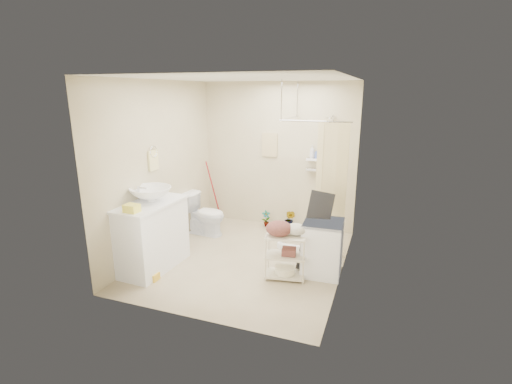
% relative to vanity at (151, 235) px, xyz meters
% --- Properties ---
extents(floor, '(3.20, 3.20, 0.00)m').
position_rel_vanity_xyz_m(floor, '(1.16, 0.69, -0.48)').
color(floor, '#B9AB8B').
rests_on(floor, ground).
extents(ceiling, '(2.80, 3.20, 0.04)m').
position_rel_vanity_xyz_m(ceiling, '(1.16, 0.69, 2.12)').
color(ceiling, silver).
rests_on(ceiling, ground).
extents(wall_back, '(2.80, 0.04, 2.60)m').
position_rel_vanity_xyz_m(wall_back, '(1.16, 2.29, 0.82)').
color(wall_back, beige).
rests_on(wall_back, ground).
extents(wall_front, '(2.80, 0.04, 2.60)m').
position_rel_vanity_xyz_m(wall_front, '(1.16, -0.91, 0.82)').
color(wall_front, beige).
rests_on(wall_front, ground).
extents(wall_left, '(0.04, 3.20, 2.60)m').
position_rel_vanity_xyz_m(wall_left, '(-0.24, 0.69, 0.82)').
color(wall_left, beige).
rests_on(wall_left, ground).
extents(wall_right, '(0.04, 3.20, 2.60)m').
position_rel_vanity_xyz_m(wall_right, '(2.56, 0.69, 0.82)').
color(wall_right, beige).
rests_on(wall_right, ground).
extents(vanity, '(0.67, 1.12, 0.96)m').
position_rel_vanity_xyz_m(vanity, '(0.00, 0.00, 0.00)').
color(vanity, white).
rests_on(vanity, ground).
extents(sink, '(0.70, 0.70, 0.20)m').
position_rel_vanity_xyz_m(sink, '(-0.01, 0.07, 0.58)').
color(sink, white).
rests_on(sink, vanity).
extents(counter_basket, '(0.19, 0.15, 0.10)m').
position_rel_vanity_xyz_m(counter_basket, '(0.06, -0.42, 0.53)').
color(counter_basket, '#F2EA4D').
rests_on(counter_basket, vanity).
extents(floor_basket, '(0.26, 0.20, 0.14)m').
position_rel_vanity_xyz_m(floor_basket, '(0.21, -0.33, -0.41)').
color(floor_basket, yellow).
rests_on(floor_basket, ground).
extents(toilet, '(0.75, 0.47, 0.73)m').
position_rel_vanity_xyz_m(toilet, '(0.12, 1.40, -0.12)').
color(toilet, white).
rests_on(toilet, ground).
extents(mop, '(0.12, 0.12, 1.15)m').
position_rel_vanity_xyz_m(mop, '(-0.13, 2.17, 0.09)').
color(mop, maroon).
rests_on(mop, ground).
extents(potted_plant_a, '(0.19, 0.18, 0.31)m').
position_rel_vanity_xyz_m(potted_plant_a, '(1.01, 2.10, -0.33)').
color(potted_plant_a, brown).
rests_on(potted_plant_a, ground).
extents(potted_plant_b, '(0.24, 0.21, 0.37)m').
position_rel_vanity_xyz_m(potted_plant_b, '(1.46, 2.12, -0.30)').
color(potted_plant_b, '#985832').
rests_on(potted_plant_b, ground).
extents(hanging_towel, '(0.28, 0.03, 0.42)m').
position_rel_vanity_xyz_m(hanging_towel, '(1.01, 2.27, 1.02)').
color(hanging_towel, beige).
rests_on(hanging_towel, wall_back).
extents(towel_ring, '(0.04, 0.22, 0.34)m').
position_rel_vanity_xyz_m(towel_ring, '(-0.22, 0.49, 0.99)').
color(towel_ring, '#F6EC9C').
rests_on(towel_ring, wall_left).
extents(tp_holder, '(0.08, 0.12, 0.14)m').
position_rel_vanity_xyz_m(tp_holder, '(-0.20, 0.74, 0.24)').
color(tp_holder, silver).
rests_on(tp_holder, wall_left).
extents(shower, '(1.10, 1.10, 2.10)m').
position_rel_vanity_xyz_m(shower, '(2.01, 1.74, 0.57)').
color(shower, white).
rests_on(shower, ground).
extents(shampoo_bottle_a, '(0.11, 0.11, 0.22)m').
position_rel_vanity_xyz_m(shampoo_bottle_a, '(1.80, 2.20, 0.95)').
color(shampoo_bottle_a, silver).
rests_on(shampoo_bottle_a, shower).
extents(shampoo_bottle_b, '(0.10, 0.10, 0.18)m').
position_rel_vanity_xyz_m(shampoo_bottle_b, '(1.90, 2.20, 0.93)').
color(shampoo_bottle_b, '#495FB0').
rests_on(shampoo_bottle_b, shower).
extents(washing_machine, '(0.54, 0.55, 0.75)m').
position_rel_vanity_xyz_m(washing_machine, '(2.30, 0.64, -0.11)').
color(washing_machine, white).
rests_on(washing_machine, ground).
extents(laundry_rack, '(0.57, 0.39, 0.73)m').
position_rel_vanity_xyz_m(laundry_rack, '(1.86, 0.34, -0.12)').
color(laundry_rack, beige).
rests_on(laundry_rack, ground).
extents(ironing_board, '(0.34, 0.13, 1.16)m').
position_rel_vanity_xyz_m(ironing_board, '(2.19, 0.68, 0.10)').
color(ironing_board, black).
rests_on(ironing_board, ground).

